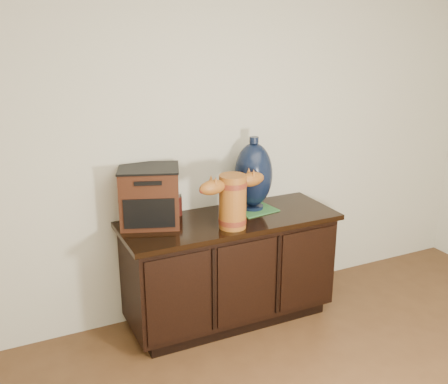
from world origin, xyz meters
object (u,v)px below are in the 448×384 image
terracotta_vessel (233,198)px  tv_radio (150,196)px  lamp_base (253,175)px  sideboard (229,268)px  spray_can (178,204)px

terracotta_vessel → tv_radio: 0.53m
tv_radio → lamp_base: lamp_base is taller
sideboard → spray_can: (-0.29, 0.20, 0.44)m
sideboard → spray_can: size_ratio=9.44×
terracotta_vessel → spray_can: bearing=114.2°
terracotta_vessel → spray_can: 0.44m
sideboard → spray_can: bearing=144.5°
sideboard → lamp_base: 0.66m
lamp_base → spray_can: lamp_base is taller
lamp_base → sideboard: bearing=-158.1°
terracotta_vessel → spray_can: size_ratio=3.17×
terracotta_vessel → spray_can: terracotta_vessel is taller
sideboard → terracotta_vessel: terracotta_vessel is taller
terracotta_vessel → tv_radio: (-0.45, 0.28, -0.01)m
terracotta_vessel → lamp_base: 0.37m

